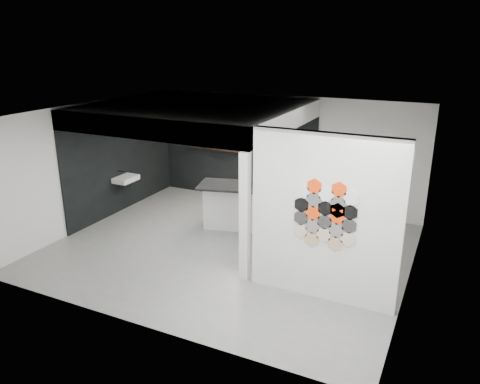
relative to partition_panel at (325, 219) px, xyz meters
name	(u,v)px	position (x,y,z in m)	size (l,w,h in m)	color
floor	(229,248)	(-2.23, 1.00, -1.40)	(7.00, 6.00, 0.01)	slate
partition_panel	(325,219)	(0.00, 0.00, 0.00)	(2.45, 0.15, 2.80)	silver
bay_clad_back	(236,155)	(-3.52, 3.97, -0.22)	(4.40, 0.04, 2.35)	black
bay_clad_left	(123,163)	(-5.70, 2.00, -0.22)	(0.04, 4.00, 2.35)	black
bulkhead	(196,114)	(-3.52, 2.00, 1.15)	(4.40, 4.00, 0.40)	silver
corner_column	(245,218)	(-1.41, 0.00, -0.22)	(0.16, 0.16, 2.35)	silver
fascia_beam	(143,129)	(-3.52, 0.08, 1.15)	(4.40, 0.16, 0.40)	silver
wall_basin	(126,179)	(-5.46, 1.80, -0.55)	(0.40, 0.60, 0.12)	silver
display_shelf	(238,151)	(-3.43, 3.87, -0.10)	(3.00, 0.15, 0.04)	black
kitchen_island	(244,205)	(-2.44, 2.13, -0.87)	(2.11, 1.32, 1.57)	silver
stockpot	(207,144)	(-4.35, 3.87, 0.00)	(0.21, 0.21, 0.17)	black
kettle	(266,151)	(-2.62, 3.87, -0.01)	(0.16, 0.16, 0.13)	black
glass_bowl	(286,155)	(-2.08, 3.87, -0.04)	(0.12, 0.12, 0.09)	gray
glass_vase	(287,153)	(-2.08, 3.87, 0.00)	(0.11, 0.11, 0.15)	gray
bottle_dark	(223,146)	(-3.85, 3.87, 0.00)	(0.06, 0.06, 0.16)	black
utensil_cup	(205,145)	(-4.42, 3.87, -0.03)	(0.08, 0.08, 0.10)	black
hex_tile_cluster	(325,215)	(0.03, -0.09, 0.10)	(1.04, 0.02, 1.16)	beige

